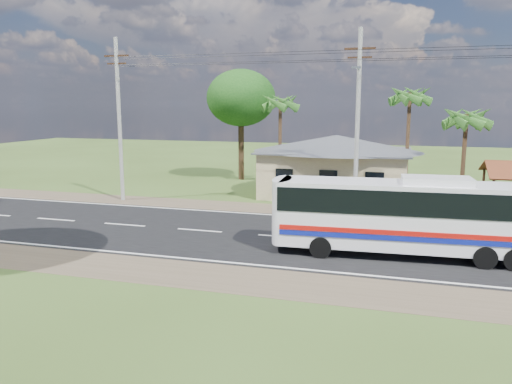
# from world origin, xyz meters

# --- Properties ---
(ground) EXTENTS (120.00, 120.00, 0.00)m
(ground) POSITION_xyz_m (0.00, 0.00, 0.00)
(ground) COLOR #2F4418
(ground) RESTS_ON ground
(road) EXTENTS (120.00, 16.00, 0.03)m
(road) POSITION_xyz_m (0.00, 0.00, 0.01)
(road) COLOR black
(road) RESTS_ON ground
(house) EXTENTS (12.40, 10.00, 5.00)m
(house) POSITION_xyz_m (1.00, 13.00, 2.64)
(house) COLOR tan
(house) RESTS_ON ground
(utility_poles) EXTENTS (32.80, 2.22, 11.00)m
(utility_poles) POSITION_xyz_m (2.67, 6.49, 5.77)
(utility_poles) COLOR #9E9E99
(utility_poles) RESTS_ON ground
(palm_near) EXTENTS (2.80, 2.80, 6.70)m
(palm_near) POSITION_xyz_m (9.50, 11.00, 5.71)
(palm_near) COLOR #47301E
(palm_near) RESTS_ON ground
(palm_mid) EXTENTS (2.80, 2.80, 8.20)m
(palm_mid) POSITION_xyz_m (6.00, 15.50, 7.16)
(palm_mid) COLOR #47301E
(palm_mid) RESTS_ON ground
(palm_far) EXTENTS (2.80, 2.80, 7.70)m
(palm_far) POSITION_xyz_m (-4.00, 16.00, 6.68)
(palm_far) COLOR #47301E
(palm_far) RESTS_ON ground
(tree_behind_house) EXTENTS (6.00, 6.00, 9.61)m
(tree_behind_house) POSITION_xyz_m (-8.00, 18.00, 7.12)
(tree_behind_house) COLOR #47301E
(tree_behind_house) RESTS_ON ground
(coach_bus) EXTENTS (11.64, 3.14, 3.57)m
(coach_bus) POSITION_xyz_m (6.15, -1.58, 2.04)
(coach_bus) COLOR silver
(coach_bus) RESTS_ON ground
(motorcycle) EXTENTS (2.01, 1.21, 1.00)m
(motorcycle) POSITION_xyz_m (5.64, 6.68, 0.50)
(motorcycle) COLOR black
(motorcycle) RESTS_ON ground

